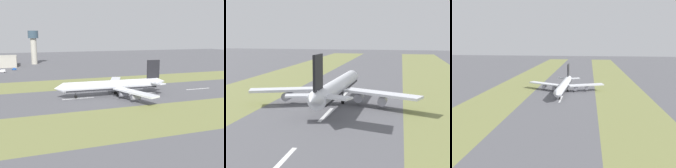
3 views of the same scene
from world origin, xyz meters
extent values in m
plane|color=#56565B|center=(0.00, 0.00, 0.00)|extent=(800.00, 800.00, 0.00)
cube|color=olive|center=(-45.00, 0.00, 0.00)|extent=(40.00, 600.00, 0.01)
cube|color=silver|center=(0.00, -58.51, 0.01)|extent=(1.20, 18.00, 0.01)
cube|color=silver|center=(0.00, -18.51, 0.01)|extent=(1.20, 18.00, 0.01)
cube|color=silver|center=(0.00, 21.49, 0.01)|extent=(1.20, 18.00, 0.01)
cylinder|color=silver|center=(0.00, 1.49, 6.20)|extent=(8.10, 56.19, 6.00)
cone|color=silver|center=(1.14, 31.97, 6.20)|extent=(6.06, 5.22, 5.88)
cone|color=silver|center=(-1.17, -29.49, 7.00)|extent=(5.32, 6.19, 5.10)
cube|color=black|center=(0.00, 1.49, 4.55)|extent=(7.72, 53.94, 0.70)
cube|color=silver|center=(-17.76, -5.07, 5.30)|extent=(29.31, 15.49, 0.90)
cube|color=silver|center=(17.21, -6.38, 5.30)|extent=(28.92, 17.34, 0.90)
cylinder|color=#93939E|center=(-9.15, -2.17, 2.85)|extent=(3.38, 4.92, 3.20)
cylinder|color=#93939E|center=(-18.27, -5.33, 2.85)|extent=(3.38, 4.92, 3.20)
cylinder|color=#93939E|center=(8.84, -2.85, 2.85)|extent=(3.38, 4.92, 3.20)
cylinder|color=#93939E|center=(17.70, -6.68, 2.85)|extent=(3.38, 4.92, 3.20)
cube|color=black|center=(-0.98, -24.49, 14.70)|extent=(1.10, 8.02, 11.00)
cube|color=silver|center=(-6.47, -24.29, 7.20)|extent=(10.82, 6.96, 0.60)
cube|color=silver|center=(4.52, -24.70, 7.20)|extent=(10.90, 7.58, 0.60)
cylinder|color=#59595E|center=(0.80, 22.75, 2.50)|extent=(0.50, 0.50, 3.20)
cylinder|color=black|center=(0.80, 22.75, 0.90)|extent=(0.97, 1.83, 1.80)
cylinder|color=#59595E|center=(-2.71, -1.41, 2.50)|extent=(0.50, 0.50, 3.20)
cylinder|color=black|center=(-2.71, -1.41, 0.90)|extent=(0.97, 1.83, 1.80)
cylinder|color=#59595E|center=(2.48, -1.61, 2.50)|extent=(0.50, 0.50, 3.20)
cylinder|color=black|center=(2.48, -1.61, 0.90)|extent=(0.97, 1.83, 1.80)
camera|label=1|loc=(-140.53, 50.47, 35.24)|focal=42.00mm
camera|label=2|loc=(23.62, -115.58, 26.35)|focal=50.00mm
camera|label=3|loc=(-19.44, 171.77, 41.93)|focal=35.00mm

